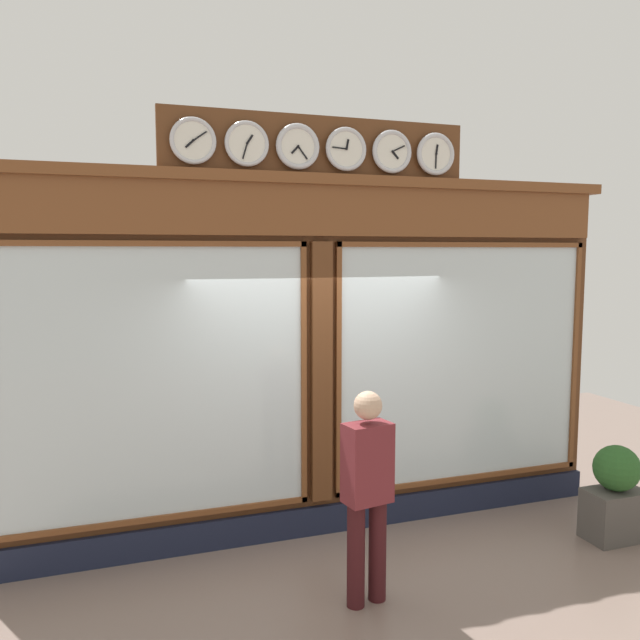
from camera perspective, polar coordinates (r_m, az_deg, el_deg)
The scene contains 4 objects.
shop_facade at distance 6.23m, azimuth -0.37°, elevation -2.95°, with size 6.28×0.42×3.98m.
pedestrian at distance 5.12m, azimuth 4.22°, elevation -14.66°, with size 0.39×0.28×1.69m.
planter_box at distance 6.99m, azimuth 24.68°, elevation -15.43°, with size 0.56×0.36×0.48m, color #4C4742.
planter_shrub at distance 6.84m, azimuth 24.86°, elevation -11.85°, with size 0.43×0.43×0.43m, color #285623.
Camera 1 is at (1.98, 5.70, 2.75)m, focal length 36.04 mm.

